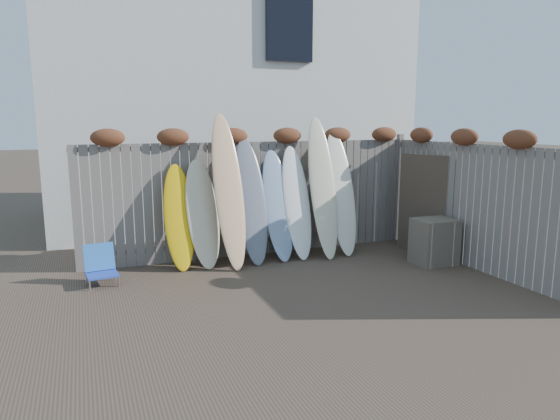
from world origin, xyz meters
name	(u,v)px	position (x,y,z in m)	size (l,w,h in m)	color
ground	(313,297)	(0.00, 0.00, 0.00)	(80.00, 80.00, 0.00)	#493A2D
back_fence	(258,188)	(0.06, 2.39, 1.18)	(6.05, 0.28, 2.24)	slate
right_fence	(478,199)	(2.99, 0.25, 1.14)	(0.28, 4.40, 2.24)	slate
house	(220,86)	(0.50, 6.50, 3.20)	(8.50, 5.50, 6.33)	silver
beach_chair	(101,266)	(-2.64, 1.67, 0.27)	(0.48, 0.51, 0.58)	blue
wooden_crate	(434,242)	(2.56, 0.70, 0.38)	(0.65, 0.54, 0.76)	brown
lattice_panel	(429,205)	(2.88, 1.28, 0.88)	(0.05, 1.18, 1.77)	brown
surfboard_0	(179,217)	(-1.41, 2.04, 0.84)	(0.48, 0.07, 1.74)	yellow
surfboard_1	(203,214)	(-1.03, 2.01, 0.87)	(0.53, 0.07, 1.81)	beige
surfboard_2	(229,191)	(-0.62, 1.88, 1.25)	(0.48, 0.07, 2.60)	#FFD195
surfboard_3	(251,201)	(-0.22, 1.96, 1.04)	(0.53, 0.07, 2.15)	slate
surfboard_4	(278,205)	(0.27, 1.97, 0.93)	(0.51, 0.07, 1.94)	#819ABD
surfboard_5	(297,202)	(0.62, 1.97, 0.97)	(0.48, 0.07, 2.01)	white
surfboard_6	(323,187)	(1.08, 1.90, 1.22)	(0.47, 0.07, 2.53)	beige
surfboard_7	(341,193)	(1.47, 1.95, 1.09)	(0.51, 0.07, 2.27)	white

